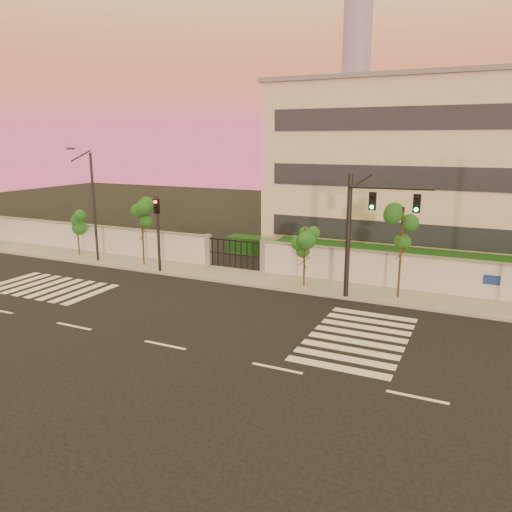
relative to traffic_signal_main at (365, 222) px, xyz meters
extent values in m
plane|color=black|center=(-5.90, -9.20, -4.17)|extent=(120.00, 120.00, 0.00)
cube|color=gray|center=(-5.90, 1.30, -4.09)|extent=(60.00, 3.00, 0.15)
cube|color=#B7BABE|center=(-23.40, 2.80, -3.17)|extent=(25.00, 0.30, 2.00)
cube|color=slate|center=(-23.40, 2.80, -2.11)|extent=(25.00, 0.36, 0.12)
cube|color=slate|center=(-10.90, 2.80, -3.07)|extent=(0.35, 0.35, 2.20)
cube|color=slate|center=(-6.90, 2.80, -3.07)|extent=(0.35, 0.35, 2.20)
cube|color=black|center=(3.10, 5.30, -3.27)|extent=(20.00, 2.00, 1.80)
cube|color=black|center=(-21.90, 5.30, -3.47)|extent=(12.00, 1.80, 1.40)
cube|color=black|center=(-8.90, 7.80, -3.57)|extent=(6.00, 1.50, 1.20)
cube|color=beige|center=(3.10, 12.80, 1.83)|extent=(24.00, 12.00, 12.00)
cube|color=#262D38|center=(3.10, 6.78, -1.67)|extent=(22.00, 0.08, 1.40)
cube|color=#262D38|center=(3.10, 6.78, 1.83)|extent=(22.00, 0.08, 1.40)
cube|color=#262D38|center=(3.10, 6.78, 5.33)|extent=(22.00, 0.08, 1.40)
cube|color=slate|center=(3.10, 12.80, 7.93)|extent=(24.40, 12.40, 0.30)
cylinder|color=slate|center=(-70.90, 270.80, 50.83)|extent=(16.00, 16.00, 110.00)
cube|color=silver|center=(-19.90, -5.20, -4.16)|extent=(0.50, 4.00, 0.02)
cube|color=silver|center=(-19.00, -5.20, -4.16)|extent=(0.50, 4.00, 0.02)
cube|color=silver|center=(-18.10, -5.20, -4.16)|extent=(0.50, 4.00, 0.02)
cube|color=silver|center=(-17.20, -5.20, -4.16)|extent=(0.50, 4.00, 0.02)
cube|color=silver|center=(-16.30, -5.20, -4.16)|extent=(0.50, 4.00, 0.02)
cube|color=silver|center=(-15.40, -5.20, -4.16)|extent=(0.50, 4.00, 0.02)
cube|color=silver|center=(-14.50, -5.20, -4.16)|extent=(0.50, 4.00, 0.02)
cube|color=silver|center=(-13.60, -5.20, -4.16)|extent=(0.50, 4.00, 0.02)
cube|color=silver|center=(1.10, -8.20, -4.16)|extent=(4.00, 0.50, 0.02)
cube|color=silver|center=(1.10, -7.30, -4.16)|extent=(4.00, 0.50, 0.02)
cube|color=silver|center=(1.10, -6.40, -4.16)|extent=(4.00, 0.50, 0.02)
cube|color=silver|center=(1.10, -5.50, -4.16)|extent=(4.00, 0.50, 0.02)
cube|color=silver|center=(1.10, -4.60, -4.16)|extent=(4.00, 0.50, 0.02)
cube|color=silver|center=(1.10, -3.70, -4.16)|extent=(4.00, 0.50, 0.02)
cube|color=silver|center=(1.10, -2.80, -4.16)|extent=(4.00, 0.50, 0.02)
cube|color=silver|center=(1.10, -1.90, -4.16)|extent=(4.00, 0.50, 0.02)
cube|color=silver|center=(-10.90, -9.20, -4.16)|extent=(2.00, 0.15, 0.01)
cube|color=silver|center=(-5.90, -9.20, -4.16)|extent=(2.00, 0.15, 0.01)
cube|color=silver|center=(-0.90, -9.20, -4.16)|extent=(2.00, 0.15, 0.01)
cube|color=silver|center=(4.10, -9.20, -4.16)|extent=(2.00, 0.15, 0.01)
cylinder|color=#382314|center=(-20.88, 1.41, -2.30)|extent=(0.11, 0.11, 3.73)
sphere|color=#164E1A|center=(-20.88, 1.41, -1.18)|extent=(0.97, 0.97, 0.97)
sphere|color=#164E1A|center=(-20.57, 1.58, -1.74)|extent=(0.74, 0.74, 0.74)
sphere|color=#164E1A|center=(-21.15, 1.27, -1.56)|extent=(0.71, 0.71, 0.71)
cylinder|color=#382314|center=(-14.83, 1.03, -1.75)|extent=(0.12, 0.12, 4.84)
sphere|color=#164E1A|center=(-14.83, 1.03, -0.30)|extent=(1.10, 1.10, 1.10)
sphere|color=#164E1A|center=(-14.48, 1.23, -1.02)|extent=(0.84, 0.84, 0.84)
sphere|color=#164E1A|center=(-15.13, 0.88, -0.78)|extent=(0.80, 0.80, 0.80)
cylinder|color=#382314|center=(-3.53, 0.94, -2.40)|extent=(0.11, 0.11, 3.54)
sphere|color=#164E1A|center=(-3.53, 0.94, -1.34)|extent=(1.00, 1.00, 1.00)
sphere|color=#164E1A|center=(-3.21, 1.12, -1.87)|extent=(0.76, 0.76, 0.76)
sphere|color=#164E1A|center=(-3.80, 0.80, -1.69)|extent=(0.73, 0.73, 0.73)
cylinder|color=#382314|center=(1.71, 1.02, -1.71)|extent=(0.12, 0.12, 4.93)
sphere|color=#164E1A|center=(1.71, 1.02, -0.23)|extent=(1.11, 1.11, 1.11)
sphere|color=#164E1A|center=(2.06, 1.22, -0.97)|extent=(0.84, 0.84, 0.84)
sphere|color=#164E1A|center=(1.40, 0.87, -0.72)|extent=(0.80, 0.80, 0.80)
cylinder|color=black|center=(-0.83, 0.01, -0.87)|extent=(0.26, 0.26, 6.60)
cylinder|color=black|center=(1.19, 0.01, 1.79)|extent=(4.04, 0.55, 0.17)
cube|color=black|center=(0.34, -0.04, 1.10)|extent=(0.37, 0.19, 0.96)
sphere|color=#0CF259|center=(0.34, -0.15, 0.80)|extent=(0.21, 0.21, 0.21)
cube|color=black|center=(2.47, -0.04, 1.10)|extent=(0.37, 0.19, 0.96)
sphere|color=#0CF259|center=(2.47, -0.15, 0.80)|extent=(0.21, 0.21, 0.21)
cylinder|color=black|center=(-12.87, 0.10, -1.71)|extent=(0.17, 0.17, 4.92)
cube|color=black|center=(-12.87, 0.05, 0.10)|extent=(0.38, 0.20, 0.98)
sphere|color=red|center=(-12.87, -0.06, 0.40)|extent=(0.22, 0.22, 0.22)
cylinder|color=black|center=(-18.45, 0.65, -0.45)|extent=(0.17, 0.17, 7.43)
cylinder|color=black|center=(-18.45, -0.19, 3.08)|extent=(0.09, 1.78, 0.72)
cube|color=#3F3F44|center=(-18.45, -1.03, 3.54)|extent=(0.46, 0.23, 0.14)
camera|label=1|loc=(5.65, -24.92, 4.09)|focal=35.00mm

